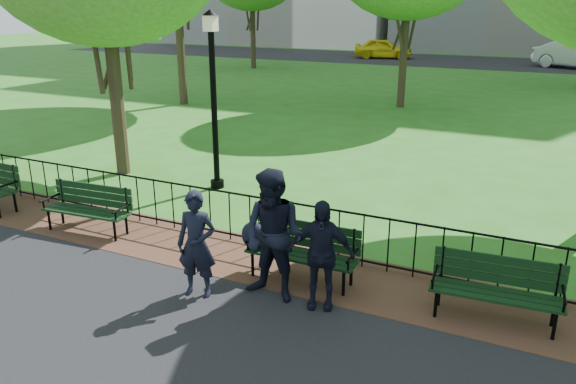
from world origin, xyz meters
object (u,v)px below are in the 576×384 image
at_px(park_bench_right_a, 497,283).
at_px(person_mid, 274,236).
at_px(person_right, 320,254).
at_px(taxi, 383,48).
at_px(person_left, 197,244).
at_px(park_bench_main, 282,241).
at_px(lamppost, 214,95).
at_px(park_bench_left_a, 89,203).

xyz_separation_m(park_bench_right_a, person_mid, (-2.82, -0.77, 0.41)).
distance_m(person_right, taxi, 35.41).
bearing_deg(person_left, person_mid, 6.29).
xyz_separation_m(park_bench_main, person_left, (-0.81, -1.00, 0.19)).
relative_size(lamppost, person_right, 2.50).
bearing_deg(park_bench_main, taxi, 103.24).
bearing_deg(park_bench_left_a, person_right, -12.57).
xyz_separation_m(park_bench_left_a, park_bench_right_a, (6.91, 0.06, -0.00)).
distance_m(person_mid, taxi, 35.32).
distance_m(lamppost, person_mid, 5.25).
height_order(park_bench_left_a, person_mid, person_mid).
bearing_deg(person_mid, lamppost, 136.50).
bearing_deg(park_bench_left_a, park_bench_right_a, -4.49).
relative_size(person_mid, person_right, 1.22).
bearing_deg(person_left, park_bench_main, 36.94).
bearing_deg(taxi, person_left, -179.00).
relative_size(person_mid, taxi, 0.45).
height_order(park_bench_main, park_bench_left_a, park_bench_main).
height_order(person_left, person_mid, person_mid).
relative_size(park_bench_right_a, person_right, 1.09).
relative_size(park_bench_left_a, person_right, 1.11).
distance_m(park_bench_right_a, person_left, 4.00).
height_order(park_bench_right_a, person_mid, person_mid).
xyz_separation_m(park_bench_left_a, lamppost, (0.68, 3.12, 1.54)).
bearing_deg(person_right, taxi, 88.96).
relative_size(person_left, person_mid, 0.82).
relative_size(person_right, taxi, 0.37).
distance_m(park_bench_main, person_left, 1.30).
relative_size(park_bench_left_a, lamppost, 0.44).
xyz_separation_m(park_bench_left_a, person_mid, (4.08, -0.72, 0.41)).
xyz_separation_m(lamppost, person_left, (2.40, -4.21, -1.29)).
bearing_deg(lamppost, person_mid, -48.38).
bearing_deg(person_left, taxi, 88.69).
bearing_deg(taxi, park_bench_right_a, -172.54).
xyz_separation_m(lamppost, person_right, (4.06, -3.75, -1.30)).
height_order(lamppost, person_left, lamppost).
height_order(park_bench_left_a, person_right, person_right).
distance_m(park_bench_left_a, person_mid, 4.17).
xyz_separation_m(person_left, person_mid, (1.00, 0.37, 0.16)).
bearing_deg(park_bench_left_a, lamppost, 72.82).
bearing_deg(park_bench_main, person_mid, -73.73).
bearing_deg(park_bench_right_a, person_right, -166.70).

